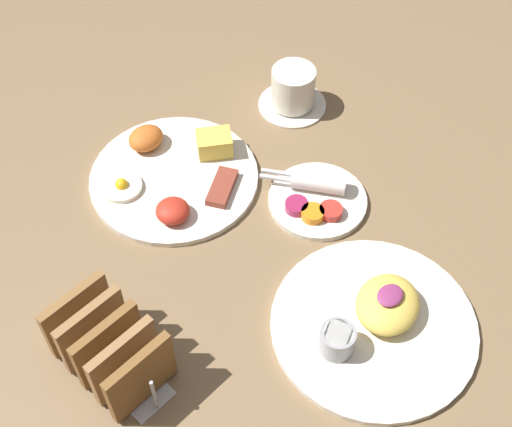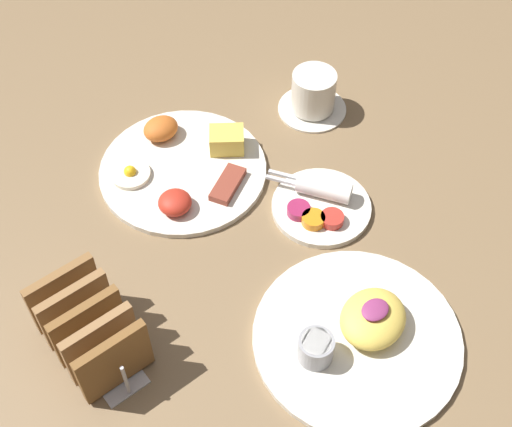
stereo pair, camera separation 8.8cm
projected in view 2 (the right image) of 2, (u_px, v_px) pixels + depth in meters
The scene contains 6 objects.
ground_plane at pixel (233, 266), 1.05m from camera, with size 3.00×3.00×0.00m, color brown.
plate_breakfast at pixel (183, 166), 1.16m from camera, with size 0.27×0.27×0.05m.
plate_condiments at pixel (320, 203), 1.11m from camera, with size 0.16×0.17×0.04m.
plate_foreground at pixel (358, 333), 0.96m from camera, with size 0.29×0.29×0.06m.
toast_rack at pixel (90, 329), 0.93m from camera, with size 0.10×0.18×0.10m.
coffee_cup at pixel (313, 94), 1.23m from camera, with size 0.12×0.12×0.08m.
Camera 2 is at (-0.34, -0.49, 0.87)m, focal length 50.00 mm.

